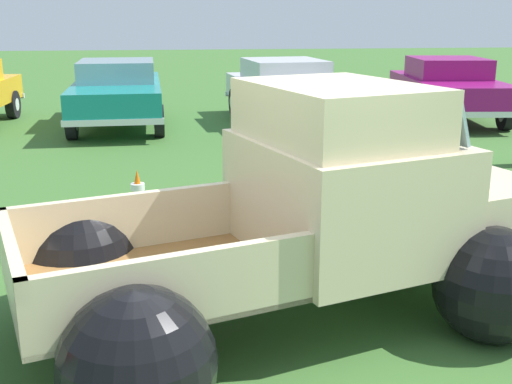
# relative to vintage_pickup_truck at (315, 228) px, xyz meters

# --- Properties ---
(ground_plane) EXTENTS (80.00, 80.00, 0.00)m
(ground_plane) POSITION_rel_vintage_pickup_truck_xyz_m (-0.37, -0.12, -0.76)
(ground_plane) COLOR #3D6B2D
(vintage_pickup_truck) EXTENTS (4.99, 3.78, 1.96)m
(vintage_pickup_truck) POSITION_rel_vintage_pickup_truck_xyz_m (0.00, 0.00, 0.00)
(vintage_pickup_truck) COLOR black
(vintage_pickup_truck) RESTS_ON ground
(show_car_1) EXTENTS (2.09, 4.67, 1.43)m
(show_car_1) POSITION_rel_vintage_pickup_truck_xyz_m (-2.39, 9.65, 0.03)
(show_car_1) COLOR black
(show_car_1) RESTS_ON ground
(show_car_2) EXTENTS (2.46, 4.71, 1.43)m
(show_car_2) POSITION_rel_vintage_pickup_truck_xyz_m (1.35, 9.46, 0.03)
(show_car_2) COLOR black
(show_car_2) RESTS_ON ground
(show_car_3) EXTENTS (2.35, 4.38, 1.43)m
(show_car_3) POSITION_rel_vintage_pickup_truck_xyz_m (5.19, 9.52, 0.03)
(show_car_3) COLOR black
(show_car_3) RESTS_ON ground
(lane_cone_0) EXTENTS (0.36, 0.36, 0.63)m
(lane_cone_0) POSITION_rel_vintage_pickup_truck_xyz_m (-1.59, 2.73, -0.45)
(lane_cone_0) COLOR black
(lane_cone_0) RESTS_ON ground
(lane_cone_1) EXTENTS (0.36, 0.36, 0.63)m
(lane_cone_1) POSITION_rel_vintage_pickup_truck_xyz_m (0.30, 2.10, -0.45)
(lane_cone_1) COLOR black
(lane_cone_1) RESTS_ON ground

